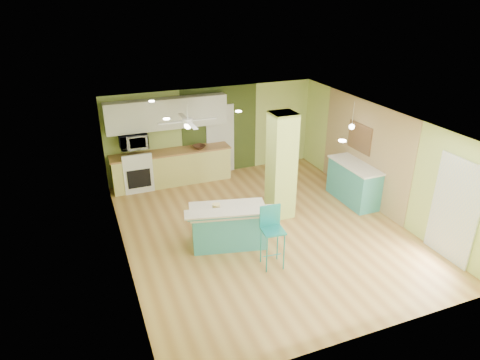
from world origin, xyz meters
name	(u,v)px	position (x,y,z in m)	size (l,w,h in m)	color
floor	(263,230)	(0.00, 0.00, -0.01)	(6.00, 7.00, 0.01)	#9D6A37
ceiling	(266,122)	(0.00, 0.00, 2.50)	(6.00, 7.00, 0.01)	white
wall_back	(213,131)	(0.00, 3.50, 1.25)	(6.00, 0.01, 2.50)	#B8CE6E
wall_front	(366,272)	(0.00, -3.50, 1.25)	(6.00, 0.01, 2.50)	#B8CE6E
wall_left	(120,203)	(-3.00, 0.00, 1.25)	(0.01, 7.00, 2.50)	#B8CE6E
wall_right	(380,160)	(3.00, 0.00, 1.25)	(0.01, 7.00, 2.50)	#B8CE6E
wood_panel	(364,151)	(2.99, 0.60, 1.25)	(0.02, 3.40, 2.50)	#9C7F59
olive_accent	(220,131)	(0.20, 3.49, 1.25)	(2.20, 0.02, 2.50)	#3C4A1D
interior_door	(220,139)	(0.20, 3.46, 1.00)	(0.82, 0.05, 2.00)	silver
french_door	(454,211)	(2.97, -2.30, 1.05)	(0.04, 1.08, 2.10)	silver
column	(281,166)	(0.65, 0.50, 1.25)	(0.55, 0.55, 2.50)	#AFC259
kitchen_run	(172,167)	(-1.30, 3.20, 0.47)	(3.25, 0.63, 0.94)	#D3CC6E
stove	(137,173)	(-2.25, 3.19, 0.46)	(0.76, 0.66, 1.08)	white
upper_cabinets	(167,113)	(-1.30, 3.32, 1.95)	(3.20, 0.34, 0.80)	silver
microwave	(134,141)	(-2.25, 3.20, 1.35)	(0.70, 0.48, 0.39)	white
ceiling_fan	(188,121)	(-1.10, 2.00, 2.08)	(1.41, 1.41, 0.61)	white
pendant_lamp	(352,127)	(2.65, 0.75, 1.88)	(0.14, 0.14, 0.69)	white
wall_decor	(360,138)	(2.96, 0.80, 1.55)	(0.03, 0.90, 0.70)	brown
peninsula	(228,226)	(-0.93, -0.26, 0.44)	(1.85, 1.30, 0.96)	teal
bar_stool	(272,227)	(-0.40, -1.23, 0.83)	(0.45, 0.45, 1.24)	teal
side_counter	(354,182)	(2.70, 0.47, 0.50)	(0.66, 1.56, 1.00)	teal
fruit_bowl	(199,147)	(-0.52, 3.14, 0.98)	(0.34, 0.34, 0.08)	#3C2218
canister	(216,207)	(-1.17, -0.23, 0.91)	(0.16, 0.16, 0.15)	gold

